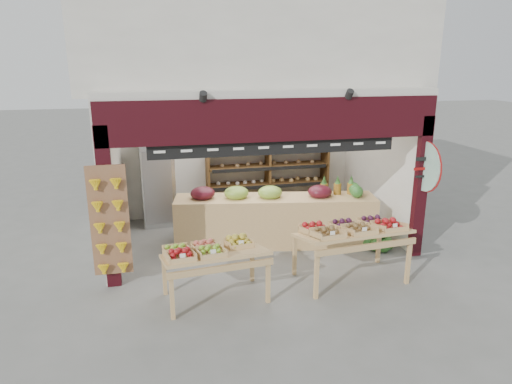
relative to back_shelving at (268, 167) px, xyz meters
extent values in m
plane|color=slate|center=(-0.63, -1.96, -1.16)|extent=(60.00, 60.00, 0.00)
cube|color=silver|center=(-0.63, 0.33, 0.34)|extent=(5.76, 0.18, 3.00)
cube|color=silver|center=(-3.42, -1.36, 0.34)|extent=(0.18, 3.38, 3.00)
cube|color=silver|center=(2.16, -1.36, 0.34)|extent=(0.18, 3.38, 3.00)
cube|color=silver|center=(-0.63, -1.36, 1.90)|extent=(5.76, 3.38, 0.12)
cube|color=silver|center=(-0.63, -0.26, 3.04)|extent=(6.36, 4.60, 2.40)
cube|color=black|center=(-0.63, -3.01, 1.49)|extent=(5.70, 0.14, 0.70)
cube|color=black|center=(-3.38, -3.01, 0.17)|extent=(0.22, 0.14, 2.65)
cube|color=black|center=(2.12, -3.01, 0.17)|extent=(0.22, 0.14, 2.65)
cube|color=black|center=(-0.63, -2.98, 1.04)|extent=(4.20, 0.05, 0.26)
cylinder|color=white|center=(-0.53, -2.91, 1.29)|extent=(0.34, 0.05, 0.34)
cube|color=brown|center=(-3.36, -3.10, -0.01)|extent=(0.60, 0.04, 1.80)
cylinder|color=#A3CDB5|center=(2.12, -3.10, 0.59)|extent=(0.04, 0.90, 0.90)
cylinder|color=maroon|center=(2.12, -3.13, 0.59)|extent=(0.01, 0.92, 0.92)
cube|color=brown|center=(-1.43, 0.00, -0.39)|extent=(0.05, 0.48, 1.53)
cube|color=brown|center=(0.00, 0.00, -0.39)|extent=(0.05, 0.48, 1.53)
cube|color=brown|center=(1.43, 0.00, -0.39)|extent=(0.05, 0.48, 1.53)
cube|color=brown|center=(0.00, 0.00, -0.82)|extent=(2.87, 0.48, 0.04)
cube|color=brown|center=(0.00, 0.00, -0.39)|extent=(2.87, 0.48, 0.04)
cube|color=brown|center=(0.00, 0.00, 0.04)|extent=(2.87, 0.48, 0.04)
cube|color=brown|center=(0.00, 0.00, 0.37)|extent=(2.87, 0.48, 0.04)
cone|color=brown|center=(-1.15, 0.00, 0.51)|extent=(0.32, 0.32, 0.28)
cone|color=brown|center=(-0.69, 0.00, 0.51)|extent=(0.32, 0.32, 0.28)
cone|color=brown|center=(-0.23, 0.00, 0.51)|extent=(0.32, 0.32, 0.28)
cone|color=brown|center=(0.23, 0.00, 0.51)|extent=(0.32, 0.32, 0.28)
cone|color=brown|center=(0.69, 0.00, 0.51)|extent=(0.32, 0.32, 0.28)
cone|color=brown|center=(1.15, 0.00, 0.51)|extent=(0.32, 0.32, 0.28)
cube|color=silver|center=(-2.57, -0.12, -0.23)|extent=(0.76, 0.76, 1.85)
cube|color=beige|center=(-1.94, -1.03, -0.97)|extent=(0.49, 0.42, 0.37)
cube|color=beige|center=(-1.89, -1.03, -0.64)|extent=(0.45, 0.39, 0.31)
cube|color=#154F23|center=(-1.43, -1.26, -1.00)|extent=(0.47, 0.39, 0.31)
cube|color=beige|center=(-1.34, -0.87, -1.02)|extent=(0.43, 0.36, 0.29)
cube|color=tan|center=(-0.33, -1.90, -0.66)|extent=(4.03, 1.44, 0.99)
ellipsoid|color=#59141E|center=(-1.73, -1.66, -0.07)|extent=(0.48, 0.44, 0.26)
ellipsoid|color=#8CB23F|center=(-1.09, -1.77, -0.07)|extent=(0.48, 0.44, 0.26)
ellipsoid|color=#8CB23F|center=(-0.44, -1.88, -0.07)|extent=(0.48, 0.44, 0.26)
ellipsoid|color=#59141E|center=(0.54, -2.06, -0.07)|extent=(0.48, 0.44, 0.26)
cylinder|color=olive|center=(0.67, -1.91, -0.06)|extent=(0.15, 0.15, 0.22)
cylinder|color=olive|center=(0.94, -1.96, -0.06)|extent=(0.15, 0.15, 0.22)
cylinder|color=olive|center=(1.21, -2.01, -0.06)|extent=(0.15, 0.15, 0.22)
cube|color=tan|center=(-1.81, -3.83, -0.42)|extent=(1.66, 1.04, 0.23)
cube|color=tan|center=(-2.49, -4.29, -0.84)|extent=(0.07, 0.07, 0.64)
cube|color=tan|center=(-1.04, -4.13, -0.84)|extent=(0.07, 0.07, 0.64)
cube|color=tan|center=(-2.57, -3.53, -0.84)|extent=(0.07, 0.07, 0.64)
cube|color=tan|center=(-1.12, -3.37, -0.84)|extent=(0.07, 0.07, 0.64)
cube|color=tan|center=(0.50, -3.68, -0.33)|extent=(1.85, 1.13, 0.26)
cube|color=tan|center=(-0.29, -4.19, -0.79)|extent=(0.06, 0.06, 0.73)
cube|color=tan|center=(1.36, -4.05, -0.79)|extent=(0.06, 0.06, 0.73)
cube|color=tan|center=(-0.36, -3.31, -0.79)|extent=(0.06, 0.06, 0.73)
cube|color=tan|center=(1.29, -3.17, -0.79)|extent=(0.06, 0.06, 0.73)
sphere|color=#1F531B|center=(1.48, -2.69, -1.04)|extent=(0.25, 0.25, 0.25)
sphere|color=#1F531B|center=(1.74, -2.69, -1.04)|extent=(0.25, 0.25, 0.25)
sphere|color=#1F531B|center=(1.48, -2.43, -1.04)|extent=(0.25, 0.25, 0.25)
sphere|color=#1F531B|center=(1.74, -2.43, -1.04)|extent=(0.25, 0.25, 0.25)
sphere|color=#1F531B|center=(1.61, -2.56, -0.81)|extent=(0.25, 0.25, 0.25)
sphere|color=#1F531B|center=(1.61, -2.78, -1.04)|extent=(0.25, 0.25, 0.25)
sphere|color=#1F531B|center=(1.39, -2.56, -1.04)|extent=(0.25, 0.25, 0.25)
sphere|color=#1F531B|center=(1.48, -2.41, -0.81)|extent=(0.25, 0.25, 0.25)
sphere|color=#1F531B|center=(1.79, -2.53, -1.04)|extent=(0.25, 0.25, 0.25)
camera|label=1|loc=(-2.61, -10.20, 2.41)|focal=32.00mm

